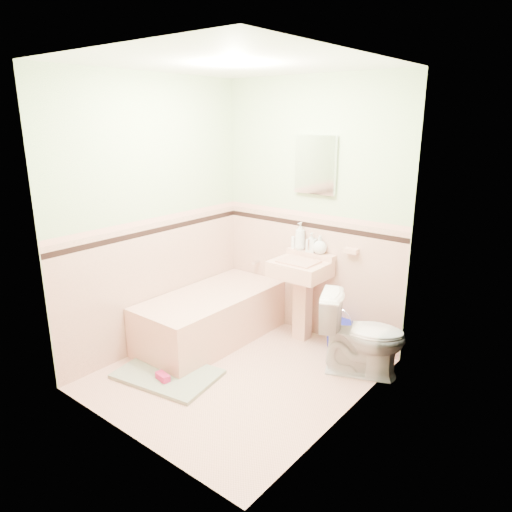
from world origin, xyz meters
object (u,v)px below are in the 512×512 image
Objects in this scene: sink at (299,301)px; shoe at (163,377)px; bathtub at (211,318)px; medicine_cabinet at (316,165)px; toilet at (362,335)px; bucket at (339,334)px; soap_bottle_mid at (311,242)px; soap_bottle_right at (320,245)px; soap_bottle_left at (300,236)px.

shoe is (-0.43, -1.37, -0.35)m from sink.
shoe is at bearing -73.43° from bathtub.
sink is at bearing -90.00° from medicine_cabinet.
bucket is (-0.38, 0.30, -0.23)m from toilet.
sink is 0.49m from bucket.
sink reaches higher than toilet.
soap_bottle_mid reaches higher than shoe.
bathtub is 7.97× the size of soap_bottle_mid.
soap_bottle_right is 0.67× the size of bucket.
medicine_cabinet is 0.75m from soap_bottle_right.
medicine_cabinet is at bearing 163.02° from soap_bottle_right.
soap_bottle_right is (0.10, 0.00, -0.01)m from soap_bottle_mid.
toilet is (0.76, -0.37, -0.61)m from soap_bottle_mid.
medicine_cabinet reaches higher than bucket.
medicine_cabinet reaches higher than soap_bottle_left.
soap_bottle_left reaches higher than shoe.
soap_bottle_mid reaches higher than bucket.
toilet is at bearing -13.73° from sink.
soap_bottle_mid is at bearing -84.05° from medicine_cabinet.
sink is 1.48m from shoe.
soap_bottle_mid is at bearing 170.52° from bucket.
medicine_cabinet is 0.71m from soap_bottle_left.
sink is at bearing 37.93° from bathtub.
sink is 1.14× the size of toilet.
bathtub is 10.79× the size of shoe.
soap_bottle_left reaches higher than soap_bottle_mid.
bucket is (0.51, -0.06, -0.88)m from soap_bottle_left.
shoe is at bearing -118.65° from bucket.
medicine_cabinet is (0.00, 0.21, 1.29)m from sink.
sink reaches higher than bathtub.
toilet is 2.75× the size of bucket.
bucket is at bearing -9.48° from soap_bottle_mid.
bathtub is at bearing -133.89° from soap_bottle_mid.
soap_bottle_right is 0.97m from toilet.
bucket is at bearing 16.90° from sink.
bucket is at bearing -13.70° from medicine_cabinet.
sink is (0.68, 0.53, 0.18)m from bathtub.
sink is 0.79m from toilet.
soap_bottle_right is at bearing 167.45° from bucket.
medicine_cabinet is 2.32m from shoe.
bathtub is 1.19m from soap_bottle_left.
bucket is (0.38, 0.12, -0.28)m from sink.
soap_bottle_right is at bearing 81.11° from shoe.
shoe is at bearing -105.19° from medicine_cabinet.
bathtub is at bearing -142.07° from sink.
soap_bottle_right is (0.78, 0.71, 0.73)m from bathtub.
bathtub is 1.25m from bucket.
sink is 0.64m from soap_bottle_left.
toilet reaches higher than bucket.
soap_bottle_left is 1.96× the size of shoe.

